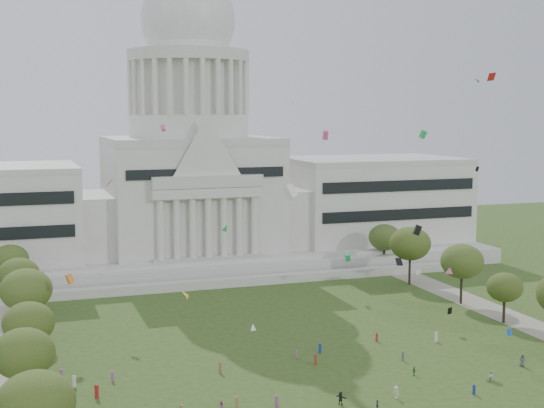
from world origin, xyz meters
name	(u,v)px	position (x,y,z in m)	size (l,w,h in m)	color
capitol	(190,182)	(0.00, 113.59, 22.30)	(160.00, 64.50, 91.30)	#B9B8AE
path_left	(4,385)	(-48.00, 30.00, 0.02)	(8.00, 160.00, 0.04)	gray
path_right	(534,327)	(48.00, 30.00, 0.02)	(8.00, 160.00, 0.04)	gray
row_tree_l_1	(35,404)	(-44.07, -2.96, 8.95)	(8.86, 8.86, 12.59)	black
row_tree_l_2	(24,354)	(-45.04, 17.30, 8.51)	(8.42, 8.42, 11.97)	black
row_tree_l_3	(28,323)	(-44.09, 33.92, 8.21)	(8.12, 8.12, 11.55)	black
row_tree_r_3	(505,287)	(44.40, 34.48, 7.08)	(7.01, 7.01, 9.98)	black
row_tree_l_4	(26,290)	(-44.08, 52.42, 9.39)	(9.29, 9.29, 13.21)	black
row_tree_r_4	(462,261)	(44.76, 50.04, 9.29)	(9.19, 9.19, 13.06)	black
row_tree_l_5	(19,275)	(-45.22, 71.01, 8.42)	(8.33, 8.33, 11.85)	black
row_tree_r_5	(410,244)	(43.49, 70.19, 9.93)	(9.82, 9.82, 13.96)	black
row_tree_l_6	(10,260)	(-46.87, 89.14, 8.27)	(8.19, 8.19, 11.64)	black
row_tree_r_6	(385,237)	(45.96, 88.13, 8.51)	(8.42, 8.42, 11.97)	black
person_0	(522,360)	(31.50, 11.67, 1.01)	(0.99, 0.64, 2.03)	#4C4C51
person_2	(491,376)	(22.60, 7.39, 0.85)	(0.83, 0.51, 1.71)	silver
person_3	(396,392)	(5.52, 5.97, 0.92)	(1.18, 0.61, 1.83)	silver
person_4	(377,406)	(0.73, 2.43, 0.83)	(0.98, 0.53, 1.67)	#4C4C51
person_5	(341,398)	(-2.96, 6.47, 0.94)	(1.74, 0.69, 1.88)	#26262B
person_8	(221,406)	(-19.55, 9.55, 0.75)	(0.73, 0.45, 1.50)	#994C8C
person_10	(414,371)	(12.75, 13.51, 0.73)	(0.85, 0.47, 1.46)	#33723F
distant_crowd	(245,392)	(-14.99, 13.28, 0.87)	(67.72, 38.91, 1.95)	#33723F
kite_swarm	(353,213)	(1.89, 13.59, 26.12)	(99.29, 105.68, 64.88)	black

